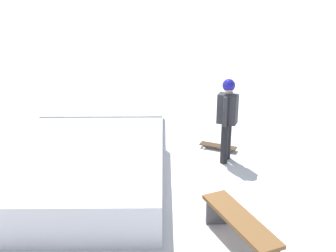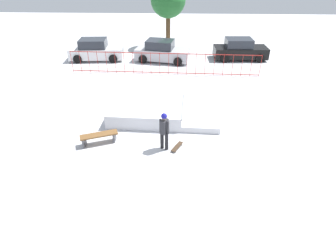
# 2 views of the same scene
# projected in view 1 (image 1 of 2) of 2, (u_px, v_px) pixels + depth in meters

# --- Properties ---
(ground_plane) EXTENTS (60.00, 60.00, 0.00)m
(ground_plane) POSITION_uv_depth(u_px,v_px,m) (120.00, 173.00, 8.98)
(ground_plane) COLOR silver
(skate_ramp) EXTENTS (5.51, 2.84, 0.74)m
(skate_ramp) POSITION_uv_depth(u_px,v_px,m) (94.00, 161.00, 8.75)
(skate_ramp) COLOR silver
(skate_ramp) RESTS_ON ground
(skater) EXTENTS (0.41, 0.44, 1.73)m
(skater) POSITION_uv_depth(u_px,v_px,m) (227.00, 114.00, 9.12)
(skater) COLOR black
(skater) RESTS_ON ground
(skateboard) EXTENTS (0.54, 0.80, 0.09)m
(skateboard) POSITION_uv_depth(u_px,v_px,m) (218.00, 146.00, 9.97)
(skateboard) COLOR #3F2D1E
(skateboard) RESTS_ON ground
(park_bench) EXTENTS (1.64, 0.94, 0.48)m
(park_bench) POSITION_uv_depth(u_px,v_px,m) (240.00, 225.00, 6.71)
(park_bench) COLOR brown
(park_bench) RESTS_ON ground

